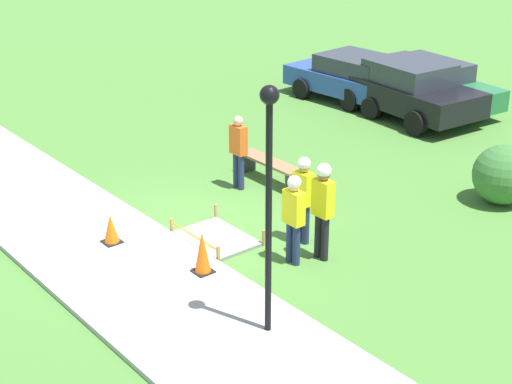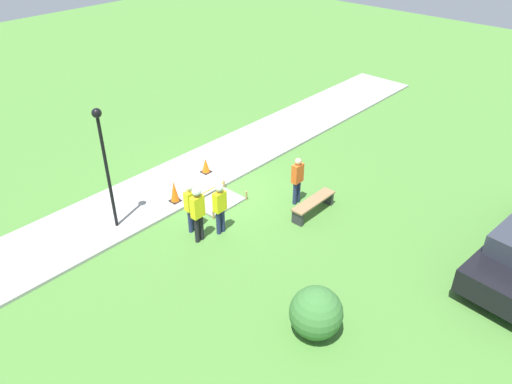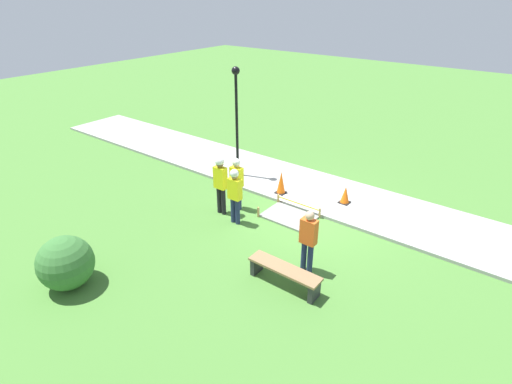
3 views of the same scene
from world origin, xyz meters
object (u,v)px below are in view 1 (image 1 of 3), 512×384
(lamppost_near, at_px, (269,177))
(parked_car_green, at_px, (425,83))
(park_bench, at_px, (270,167))
(parked_car_blue, at_px, (358,78))
(worker_assistant, at_px, (323,202))
(worker_trainee, at_px, (294,212))
(worker_supervisor, at_px, (303,192))
(bystander_in_orange_shirt, at_px, (238,148))
(parked_car_black, at_px, (408,89))
(traffic_cone_far_patch, at_px, (202,253))
(traffic_cone_near_patch, at_px, (111,229))

(lamppost_near, xyz_separation_m, parked_car_green, (-6.28, 11.31, -1.92))
(park_bench, bearing_deg, parked_car_blue, 117.42)
(worker_assistant, bearing_deg, parked_car_blue, 130.42)
(park_bench, relative_size, worker_trainee, 1.06)
(worker_supervisor, distance_m, bystander_in_orange_shirt, 2.97)
(park_bench, height_order, worker_assistant, worker_assistant)
(worker_trainee, bearing_deg, worker_supervisor, 126.29)
(worker_supervisor, relative_size, parked_car_blue, 0.39)
(worker_supervisor, relative_size, lamppost_near, 0.45)
(worker_assistant, height_order, parked_car_green, worker_assistant)
(worker_supervisor, bearing_deg, worker_trainee, -53.71)
(worker_assistant, distance_m, parked_car_green, 10.20)
(worker_supervisor, distance_m, lamppost_near, 3.67)
(worker_assistant, distance_m, parked_car_black, 9.18)
(traffic_cone_far_patch, distance_m, parked_car_black, 10.73)
(parked_car_green, bearing_deg, traffic_cone_far_patch, -63.60)
(worker_supervisor, bearing_deg, parked_car_black, 117.52)
(parked_car_green, relative_size, parked_car_blue, 1.04)
(park_bench, relative_size, parked_car_black, 0.41)
(worker_assistant, height_order, parked_car_blue, worker_assistant)
(traffic_cone_far_patch, height_order, parked_car_blue, parked_car_blue)
(traffic_cone_near_patch, bearing_deg, bystander_in_orange_shirt, 101.58)
(worker_supervisor, height_order, lamppost_near, lamppost_near)
(traffic_cone_far_patch, bearing_deg, worker_trainee, 68.93)
(park_bench, height_order, worker_trainee, worker_trainee)
(traffic_cone_near_patch, height_order, traffic_cone_far_patch, traffic_cone_far_patch)
(worker_assistant, xyz_separation_m, parked_car_blue, (-6.67, 7.83, -0.42))
(worker_assistant, bearing_deg, traffic_cone_far_patch, -111.01)
(park_bench, xyz_separation_m, lamppost_near, (4.80, -4.08, 2.31))
(traffic_cone_near_patch, xyz_separation_m, parked_car_black, (-1.86, 10.66, 0.44))
(lamppost_near, height_order, parked_car_green, lamppost_near)
(worker_trainee, xyz_separation_m, lamppost_near, (1.52, -1.87, 1.64))
(bystander_in_orange_shirt, distance_m, parked_car_blue, 7.60)
(worker_trainee, distance_m, bystander_in_orange_shirt, 3.69)
(traffic_cone_near_patch, relative_size, lamppost_near, 0.15)
(worker_trainee, relative_size, parked_car_green, 0.36)
(worker_assistant, height_order, parked_car_black, worker_assistant)
(parked_car_green, bearing_deg, lamppost_near, -55.16)
(worker_assistant, distance_m, worker_trainee, 0.58)
(worker_supervisor, bearing_deg, parked_car_green, 115.91)
(bystander_in_orange_shirt, xyz_separation_m, parked_car_blue, (-3.06, 6.96, -0.23))
(lamppost_near, relative_size, parked_car_green, 0.82)
(traffic_cone_near_patch, distance_m, park_bench, 4.52)
(traffic_cone_near_patch, distance_m, parked_car_green, 11.90)
(traffic_cone_near_patch, bearing_deg, park_bench, 97.89)
(worker_supervisor, relative_size, worker_assistant, 0.93)
(park_bench, relative_size, bystander_in_orange_shirt, 1.07)
(worker_trainee, height_order, parked_car_black, worker_trainee)
(traffic_cone_far_patch, relative_size, bystander_in_orange_shirt, 0.46)
(traffic_cone_near_patch, height_order, worker_assistant, worker_assistant)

